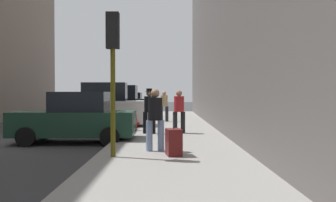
{
  "coord_description": "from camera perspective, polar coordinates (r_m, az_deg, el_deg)",
  "views": [
    {
      "loc": [
        5.87,
        -12.62,
        1.75
      ],
      "look_at": [
        5.85,
        6.1,
        1.35
      ],
      "focal_mm": 40.0,
      "sensor_mm": 36.0,
      "label": 1
    }
  ],
  "objects": [
    {
      "name": "parked_black_suv",
      "position": [
        24.4,
        -7.51,
        -0.47
      ],
      "size": [
        4.63,
        2.11,
        2.25
      ],
      "color": "black",
      "rests_on": "ground_plane"
    },
    {
      "name": "rolling_suitcase",
      "position": [
        9.62,
        0.96,
        -6.28
      ],
      "size": [
        0.45,
        0.61,
        1.04
      ],
      "color": "#591414",
      "rests_on": "sidewalk"
    },
    {
      "name": "parked_dark_green_sedan",
      "position": [
        13.48,
        -13.79,
        -2.63
      ],
      "size": [
        4.22,
        2.1,
        1.79
      ],
      "color": "#193828",
      "rests_on": "ground_plane"
    },
    {
      "name": "fire_hydrant",
      "position": [
        16.0,
        -5.03,
        -3.26
      ],
      "size": [
        0.42,
        0.22,
        0.7
      ],
      "color": "red",
      "rests_on": "sidewalk"
    },
    {
      "name": "traffic_light",
      "position": [
        9.48,
        -8.32,
        7.34
      ],
      "size": [
        0.32,
        0.32,
        3.6
      ],
      "color": "#514C0F",
      "rests_on": "sidewalk"
    },
    {
      "name": "pedestrian_with_fedora",
      "position": [
        14.74,
        -2.79,
        -1.15
      ],
      "size": [
        0.51,
        0.44,
        1.78
      ],
      "color": "black",
      "rests_on": "sidewalk"
    },
    {
      "name": "sidewalk",
      "position": [
        12.73,
        0.66,
        -6.33
      ],
      "size": [
        4.0,
        40.0,
        0.15
      ],
      "primitive_type": "cube",
      "color": "gray",
      "rests_on": "ground_plane"
    },
    {
      "name": "duffel_bag",
      "position": [
        15.63,
        -3.07,
        -4.13
      ],
      "size": [
        0.32,
        0.44,
        0.28
      ],
      "color": "black",
      "rests_on": "sidewalk"
    },
    {
      "name": "pedestrian_in_red_jacket",
      "position": [
        14.9,
        1.78,
        -1.25
      ],
      "size": [
        0.52,
        0.47,
        1.71
      ],
      "color": "black",
      "rests_on": "sidewalk"
    },
    {
      "name": "parked_red_hatchback",
      "position": [
        29.93,
        -6.1,
        -0.51
      ],
      "size": [
        4.24,
        2.14,
        1.79
      ],
      "color": "#B2191E",
      "rests_on": "ground_plane"
    },
    {
      "name": "parked_white_van",
      "position": [
        18.55,
        -9.93,
        -1.0
      ],
      "size": [
        4.67,
        2.2,
        2.25
      ],
      "color": "silver",
      "rests_on": "ground_plane"
    },
    {
      "name": "pedestrian_in_jeans",
      "position": [
        10.3,
        -1.89,
        -2.35
      ],
      "size": [
        0.52,
        0.46,
        1.71
      ],
      "color": "#728CB2",
      "rests_on": "sidewalk"
    },
    {
      "name": "pedestrian_in_tan_coat",
      "position": [
        21.04,
        -0.51,
        -0.53
      ],
      "size": [
        0.52,
        0.46,
        1.71
      ],
      "color": "black",
      "rests_on": "sidewalk"
    }
  ]
}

